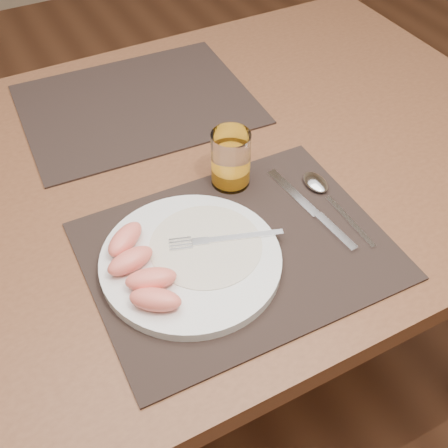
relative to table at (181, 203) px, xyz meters
The scene contains 11 objects.
ground 0.67m from the table, ahead, with size 5.00×5.00×0.00m, color brown.
table is the anchor object (origin of this frame).
placemat_near 0.24m from the table, 90.38° to the right, with size 0.45×0.35×0.00m, color #2D211C.
placemat_far 0.24m from the table, 87.68° to the left, with size 0.45×0.35×0.00m, color #2D211C.
plate 0.25m from the table, 109.83° to the right, with size 0.27×0.27×0.02m, color white.
plate_dressing 0.23m from the table, 102.99° to the right, with size 0.17×0.17×0.00m.
fork 0.23m from the table, 97.97° to the right, with size 0.17×0.07×0.00m.
knife 0.28m from the table, 55.80° to the right, with size 0.03×0.22×0.01m.
spoon 0.27m from the table, 41.84° to the right, with size 0.04×0.19×0.01m.
juice_glass 0.17m from the table, 50.57° to the right, with size 0.07×0.07×0.10m.
grapefruit_wedges 0.29m from the table, 126.20° to the right, with size 0.09×0.19×0.03m.
Camera 1 is at (-0.29, -0.71, 1.40)m, focal length 45.00 mm.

